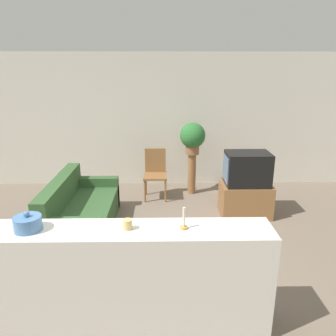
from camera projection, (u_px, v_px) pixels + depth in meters
ground_plane at (126, 281)px, 3.85m from camera, size 14.00×14.00×0.00m
wall_back at (141, 121)px, 6.73m from camera, size 9.00×0.06×2.70m
couch at (80, 212)px, 5.01m from camera, size 0.86×1.80×0.81m
tv_stand at (245, 199)px, 5.51m from camera, size 0.82×0.56×0.55m
television at (247, 169)px, 5.35m from camera, size 0.72×0.50×0.54m
wooden_chair at (155, 171)px, 6.21m from camera, size 0.44×0.44×0.93m
plant_stand at (192, 174)px, 6.44m from camera, size 0.15×0.15×0.80m
potted_plant at (193, 137)px, 6.22m from camera, size 0.49×0.49×0.61m
foreground_counter at (116, 279)px, 3.05m from camera, size 2.85×0.44×1.04m
decorative_bowl at (28, 223)px, 2.86m from camera, size 0.24×0.24×0.18m
candle_jar at (128, 224)px, 2.88m from camera, size 0.08×0.08×0.09m
candlestick at (184, 222)px, 2.88m from camera, size 0.07×0.07×0.20m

